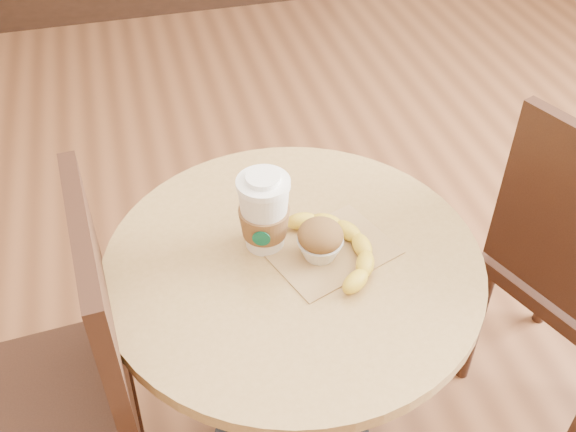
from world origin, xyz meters
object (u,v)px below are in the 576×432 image
object	(u,v)px
coffee_cup	(264,215)
banana	(338,248)
muffin	(320,240)
cafe_table	(293,321)
chair_left	(60,398)

from	to	relation	value
coffee_cup	banana	size ratio (longest dim) A/B	0.68
coffee_cup	muffin	distance (m)	0.12
cafe_table	chair_left	size ratio (longest dim) A/B	0.78
cafe_table	coffee_cup	bearing A→B (deg)	127.39
coffee_cup	cafe_table	bearing A→B (deg)	-32.67
cafe_table	banana	xyz separation A→B (m)	(0.09, -0.01, 0.22)
chair_left	muffin	world-z (taller)	chair_left
cafe_table	muffin	world-z (taller)	muffin
cafe_table	muffin	distance (m)	0.24
banana	muffin	bearing A→B (deg)	157.50
cafe_table	banana	distance (m)	0.23
coffee_cup	banana	xyz separation A→B (m)	(0.13, -0.07, -0.06)
cafe_table	muffin	xyz separation A→B (m)	(0.05, -0.01, 0.24)
cafe_table	coffee_cup	world-z (taller)	coffee_cup
cafe_table	banana	world-z (taller)	banana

